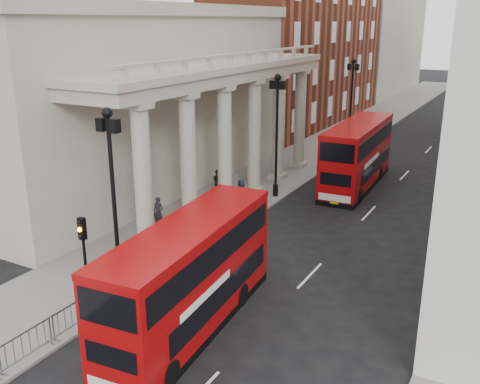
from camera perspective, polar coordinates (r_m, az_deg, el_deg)
The scene contains 16 objects.
ground at distance 22.09m, azimuth -18.39°, elevation -15.28°, with size 260.00×260.00×0.00m, color black.
sidewalk_west at distance 46.92m, azimuth 6.39°, elevation 3.34°, with size 6.00×140.00×0.12m, color slate.
kerb at distance 45.91m, azimuth 9.78°, elevation 2.87°, with size 0.20×140.00×0.14m, color slate.
portico_building at distance 39.38m, azimuth -10.63°, elevation 9.18°, with size 9.00×28.00×12.00m, color gray.
brick_building at distance 64.95m, azimuth 6.83°, elevation 17.09°, with size 9.00×32.00×22.00m, color maroon.
west_building_far at distance 95.31m, azimuth 14.50°, elevation 16.28°, with size 9.00×30.00×20.00m, color gray.
lamp_post_south at distance 22.94m, azimuth -13.37°, elevation 0.04°, with size 1.05×0.44×8.32m.
lamp_post_mid at distance 35.98m, azimuth 3.95°, elevation 6.88°, with size 1.05×0.44×8.32m.
lamp_post_north at distance 50.74m, azimuth 11.79°, elevation 9.76°, with size 1.05×0.44×8.32m.
traffic_light at distance 22.15m, azimuth -16.34°, elevation -5.85°, with size 0.28×0.33×4.30m.
crowd_barriers at distance 23.26m, azimuth -15.11°, elevation -11.24°, with size 0.50×18.75×1.10m.
bus_near at distance 21.14m, azimuth -5.30°, elevation -8.75°, with size 3.32×10.37×4.40m.
bus_far at distance 39.99m, azimuth 12.42°, elevation 4.03°, with size 3.13×11.02×4.71m.
pedestrian_a at distance 31.66m, azimuth -8.71°, elevation -2.15°, with size 0.66×0.43×1.80m, color black.
pedestrian_b at distance 37.59m, azimuth -2.39°, elevation 1.18°, with size 0.81×0.63×1.67m, color black.
pedestrian_c at distance 35.18m, azimuth 0.15°, elevation 0.03°, with size 0.83×0.54×1.70m, color black.
Camera 1 is at (14.35, -12.00, 11.75)m, focal length 40.00 mm.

